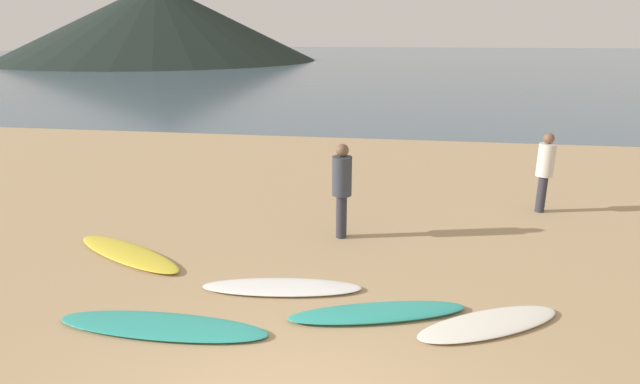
{
  "coord_description": "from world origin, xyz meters",
  "views": [
    {
      "loc": [
        0.86,
        -3.24,
        3.4
      ],
      "look_at": [
        -0.54,
        5.6,
        0.6
      ],
      "focal_mm": 29.04,
      "sensor_mm": 36.0,
      "label": 1
    }
  ],
  "objects_px": {
    "surfboard_0": "(128,253)",
    "person_0": "(342,183)",
    "surfboard_1": "(162,326)",
    "surfboard_3": "(378,312)",
    "surfboard_2": "(282,287)",
    "person_1": "(545,166)",
    "surfboard_4": "(489,324)"
  },
  "relations": [
    {
      "from": "surfboard_3",
      "to": "surfboard_4",
      "type": "xyz_separation_m",
      "value": [
        1.33,
        -0.04,
        -0.01
      ]
    },
    {
      "from": "surfboard_4",
      "to": "person_0",
      "type": "relative_size",
      "value": 1.19
    },
    {
      "from": "person_1",
      "to": "person_0",
      "type": "bearing_deg",
      "value": -57.77
    },
    {
      "from": "surfboard_3",
      "to": "person_1",
      "type": "distance_m",
      "value": 5.38
    },
    {
      "from": "surfboard_0",
      "to": "person_0",
      "type": "xyz_separation_m",
      "value": [
        3.23,
        1.31,
        0.92
      ]
    },
    {
      "from": "surfboard_2",
      "to": "person_0",
      "type": "height_order",
      "value": "person_0"
    },
    {
      "from": "surfboard_1",
      "to": "person_0",
      "type": "bearing_deg",
      "value": 60.65
    },
    {
      "from": "surfboard_2",
      "to": "surfboard_3",
      "type": "relative_size",
      "value": 0.97
    },
    {
      "from": "surfboard_1",
      "to": "surfboard_2",
      "type": "relative_size",
      "value": 1.19
    },
    {
      "from": "surfboard_3",
      "to": "person_0",
      "type": "height_order",
      "value": "person_0"
    },
    {
      "from": "surfboard_1",
      "to": "surfboard_3",
      "type": "height_order",
      "value": "surfboard_3"
    },
    {
      "from": "surfboard_3",
      "to": "person_0",
      "type": "bearing_deg",
      "value": 90.21
    },
    {
      "from": "surfboard_3",
      "to": "person_0",
      "type": "relative_size",
      "value": 1.38
    },
    {
      "from": "person_0",
      "to": "person_1",
      "type": "relative_size",
      "value": 1.05
    },
    {
      "from": "surfboard_2",
      "to": "surfboard_3",
      "type": "xyz_separation_m",
      "value": [
        1.33,
        -0.48,
        0.01
      ]
    },
    {
      "from": "surfboard_1",
      "to": "surfboard_4",
      "type": "distance_m",
      "value": 3.91
    },
    {
      "from": "surfboard_0",
      "to": "surfboard_1",
      "type": "bearing_deg",
      "value": -25.31
    },
    {
      "from": "surfboard_2",
      "to": "surfboard_1",
      "type": "bearing_deg",
      "value": -142.8
    },
    {
      "from": "surfboard_0",
      "to": "person_1",
      "type": "height_order",
      "value": "person_1"
    },
    {
      "from": "surfboard_0",
      "to": "person_1",
      "type": "bearing_deg",
      "value": 51.91
    },
    {
      "from": "surfboard_0",
      "to": "surfboard_4",
      "type": "relative_size",
      "value": 1.21
    },
    {
      "from": "surfboard_3",
      "to": "surfboard_0",
      "type": "bearing_deg",
      "value": 146.81
    },
    {
      "from": "surfboard_0",
      "to": "surfboard_3",
      "type": "xyz_separation_m",
      "value": [
        3.98,
        -1.19,
        0.0
      ]
    },
    {
      "from": "surfboard_0",
      "to": "surfboard_2",
      "type": "height_order",
      "value": "surfboard_0"
    },
    {
      "from": "surfboard_1",
      "to": "surfboard_3",
      "type": "bearing_deg",
      "value": 15.04
    },
    {
      "from": "surfboard_4",
      "to": "person_1",
      "type": "xyz_separation_m",
      "value": [
        1.61,
        4.45,
        0.88
      ]
    },
    {
      "from": "surfboard_0",
      "to": "surfboard_3",
      "type": "distance_m",
      "value": 4.15
    },
    {
      "from": "surfboard_0",
      "to": "surfboard_4",
      "type": "bearing_deg",
      "value": 13.94
    },
    {
      "from": "surfboard_0",
      "to": "surfboard_2",
      "type": "xyz_separation_m",
      "value": [
        2.65,
        -0.71,
        -0.01
      ]
    },
    {
      "from": "surfboard_2",
      "to": "person_0",
      "type": "bearing_deg",
      "value": 66.46
    },
    {
      "from": "surfboard_0",
      "to": "person_0",
      "type": "distance_m",
      "value": 3.6
    },
    {
      "from": "person_0",
      "to": "person_1",
      "type": "bearing_deg",
      "value": -129.37
    }
  ]
}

